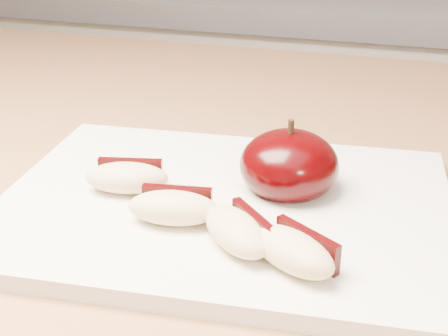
# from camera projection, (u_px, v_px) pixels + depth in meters

# --- Properties ---
(back_cabinet) EXTENTS (2.40, 0.62, 0.94)m
(back_cabinet) POSITION_uv_depth(u_px,v_px,m) (354.00, 203.00, 1.36)
(back_cabinet) COLOR silver
(back_cabinet) RESTS_ON ground
(cutting_board) EXTENTS (0.34, 0.26, 0.01)m
(cutting_board) POSITION_uv_depth(u_px,v_px,m) (224.00, 207.00, 0.45)
(cutting_board) COLOR white
(cutting_board) RESTS_ON island_counter
(apple_half) EXTENTS (0.09, 0.09, 0.06)m
(apple_half) POSITION_uv_depth(u_px,v_px,m) (289.00, 165.00, 0.46)
(apple_half) COLOR black
(apple_half) RESTS_ON cutting_board
(apple_wedge_a) EXTENTS (0.07, 0.04, 0.02)m
(apple_wedge_a) POSITION_uv_depth(u_px,v_px,m) (127.00, 177.00, 0.46)
(apple_wedge_a) COLOR beige
(apple_wedge_a) RESTS_ON cutting_board
(apple_wedge_b) EXTENTS (0.06, 0.04, 0.02)m
(apple_wedge_b) POSITION_uv_depth(u_px,v_px,m) (174.00, 207.00, 0.42)
(apple_wedge_b) COLOR beige
(apple_wedge_b) RESTS_ON cutting_board
(apple_wedge_c) EXTENTS (0.06, 0.06, 0.02)m
(apple_wedge_c) POSITION_uv_depth(u_px,v_px,m) (238.00, 231.00, 0.39)
(apple_wedge_c) COLOR beige
(apple_wedge_c) RESTS_ON cutting_board
(apple_wedge_d) EXTENTS (0.07, 0.06, 0.02)m
(apple_wedge_d) POSITION_uv_depth(u_px,v_px,m) (294.00, 250.00, 0.37)
(apple_wedge_d) COLOR beige
(apple_wedge_d) RESTS_ON cutting_board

